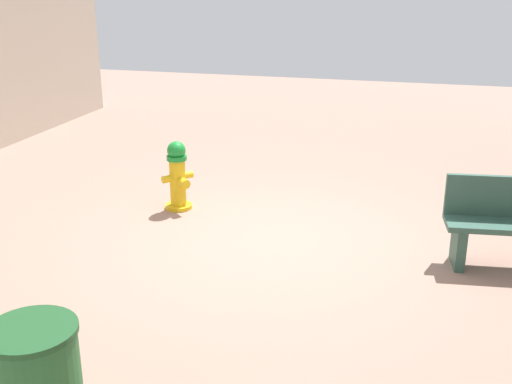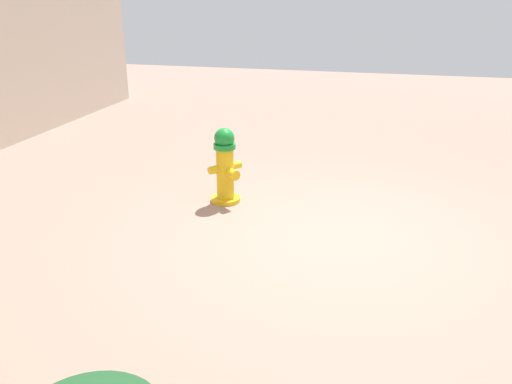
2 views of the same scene
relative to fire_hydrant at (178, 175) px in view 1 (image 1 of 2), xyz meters
The scene contains 2 objects.
ground_plane 1.71m from the fire_hydrant, 154.18° to the left, with size 23.40×23.40×0.00m, color #9E7A6B.
fire_hydrant is the anchor object (origin of this frame).
Camera 1 is at (-1.56, 6.48, 2.94)m, focal length 44.08 mm.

